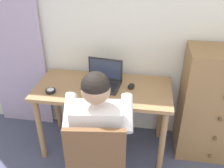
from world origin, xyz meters
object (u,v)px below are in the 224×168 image
object	(u,v)px
dresser	(215,105)
desk_clock	(51,91)
desk	(103,97)
chair	(97,160)
computer_mouse	(131,86)
person_seated	(99,125)
laptop	(103,80)

from	to	relation	value
dresser	desk_clock	size ratio (longest dim) A/B	12.56
desk	chair	xyz separation A→B (m)	(0.07, -0.67, -0.13)
desk	computer_mouse	distance (m)	0.29
person_seated	computer_mouse	size ratio (longest dim) A/B	12.05
desk	desk_clock	size ratio (longest dim) A/B	14.25
chair	dresser	bearing A→B (deg)	38.08
desk	dresser	size ratio (longest dim) A/B	1.13
desk_clock	chair	bearing A→B (deg)	-44.00
laptop	chair	bearing A→B (deg)	-83.43
laptop	desk	bearing A→B (deg)	-77.74
desk	computer_mouse	world-z (taller)	computer_mouse
dresser	desk_clock	distance (m)	1.56
dresser	laptop	bearing A→B (deg)	-176.79
dresser	laptop	distance (m)	1.11
desk	desk_clock	distance (m)	0.50
desk	laptop	xyz separation A→B (m)	(-0.01, 0.05, 0.16)
desk	computer_mouse	size ratio (longest dim) A/B	12.82
computer_mouse	person_seated	bearing A→B (deg)	-102.65
laptop	desk_clock	world-z (taller)	laptop
laptop	desk_clock	xyz separation A→B (m)	(-0.45, -0.21, -0.04)
laptop	desk_clock	bearing A→B (deg)	-154.62
dresser	laptop	xyz separation A→B (m)	(-1.08, -0.06, 0.22)
desk	laptop	world-z (taller)	laptop
desk_clock	dresser	bearing A→B (deg)	10.10
laptop	dresser	bearing A→B (deg)	3.21
dresser	desk_clock	bearing A→B (deg)	-169.90
dresser	person_seated	distance (m)	1.19
person_seated	desk_clock	xyz separation A→B (m)	(-0.51, 0.33, 0.07)
dresser	desk_clock	world-z (taller)	dresser
person_seated	desk_clock	distance (m)	0.61
person_seated	laptop	distance (m)	0.55
chair	person_seated	world-z (taller)	person_seated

